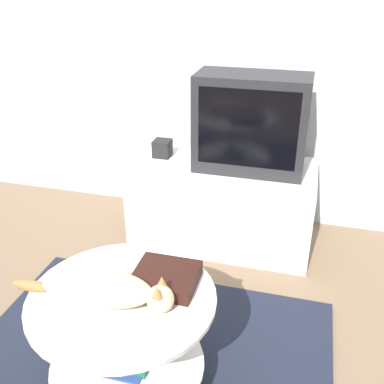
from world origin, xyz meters
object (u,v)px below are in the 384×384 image
at_px(speaker, 162,148).
at_px(tv, 251,123).
at_px(dvd_box, 166,278).
at_px(cat, 101,288).

bearing_deg(speaker, tv, -5.06).
xyz_separation_m(speaker, dvd_box, (0.41, -1.17, -0.02)).
height_order(tv, speaker, tv).
relative_size(tv, cat, 1.03).
height_order(speaker, cat, cat).
xyz_separation_m(dvd_box, cat, (-0.18, -0.15, 0.03)).
bearing_deg(tv, cat, -103.53).
relative_size(speaker, cat, 0.17).
xyz_separation_m(speaker, cat, (0.23, -1.32, 0.01)).
xyz_separation_m(tv, speaker, (-0.53, 0.05, -0.22)).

